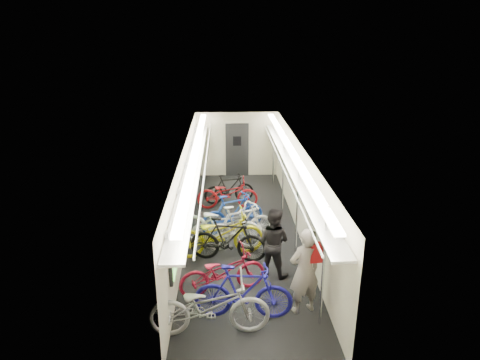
{
  "coord_description": "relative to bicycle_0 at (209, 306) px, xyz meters",
  "views": [
    {
      "loc": [
        -0.49,
        -10.37,
        5.19
      ],
      "look_at": [
        -0.04,
        1.14,
        1.15
      ],
      "focal_mm": 32.0,
      "sensor_mm": 36.0,
      "label": 1
    }
  ],
  "objects": [
    {
      "name": "bicycle_7",
      "position": [
        0.51,
        4.13,
        -0.02
      ],
      "size": [
        1.88,
        1.18,
        1.1
      ],
      "primitive_type": "imported",
      "rotation": [
        0.0,
        0.0,
        1.97
      ],
      "color": "navy",
      "rests_on": "ground"
    },
    {
      "name": "bicycle_1",
      "position": [
        0.62,
        0.42,
        -0.01
      ],
      "size": [
        1.91,
        0.68,
        1.12
      ],
      "primitive_type": "imported",
      "rotation": [
        0.0,
        0.0,
        1.49
      ],
      "color": "#1D1997",
      "rests_on": "ground"
    },
    {
      "name": "passenger_near",
      "position": [
        1.79,
        0.6,
        0.31
      ],
      "size": [
        0.75,
        0.61,
        1.76
      ],
      "primitive_type": "imported",
      "rotation": [
        0.0,
        0.0,
        3.48
      ],
      "color": "gray",
      "rests_on": "ground"
    },
    {
      "name": "bicycle_3",
      "position": [
        0.36,
        2.58,
        -0.02
      ],
      "size": [
        1.9,
        0.84,
        1.1
      ],
      "primitive_type": "imported",
      "rotation": [
        0.0,
        0.0,
        1.39
      ],
      "color": "black",
      "rests_on": "ground"
    },
    {
      "name": "bicycle_8",
      "position": [
        0.38,
        5.76,
        -0.08
      ],
      "size": [
        1.85,
        0.66,
        0.97
      ],
      "primitive_type": "imported",
      "rotation": [
        0.0,
        0.0,
        1.57
      ],
      "color": "maroon",
      "rests_on": "ground"
    },
    {
      "name": "bicycle_6",
      "position": [
        0.2,
        3.41,
        -0.0
      ],
      "size": [
        2.29,
        1.36,
        1.14
      ],
      "primitive_type": "imported",
      "rotation": [
        0.0,
        0.0,
        1.27
      ],
      "color": "silver",
      "rests_on": "ground"
    },
    {
      "name": "backpack",
      "position": [
        2.0,
        0.59,
        0.71
      ],
      "size": [
        0.27,
        0.17,
        0.38
      ],
      "primitive_type": "cube",
      "rotation": [
        0.0,
        0.0,
        0.1
      ],
      "color": "#A01013",
      "rests_on": "passenger_near"
    },
    {
      "name": "bicycle_2",
      "position": [
        0.23,
        1.28,
        -0.09
      ],
      "size": [
        1.94,
        1.13,
        0.96
      ],
      "primitive_type": "imported",
      "rotation": [
        0.0,
        0.0,
        1.86
      ],
      "color": "maroon",
      "rests_on": "ground"
    },
    {
      "name": "bicycle_4",
      "position": [
        0.15,
        2.86,
        0.0
      ],
      "size": [
        2.25,
        1.07,
        1.14
      ],
      "primitive_type": "imported",
      "rotation": [
        0.0,
        0.0,
        1.72
      ],
      "color": "#BAB211",
      "rests_on": "ground"
    },
    {
      "name": "bicycle_9",
      "position": [
        0.44,
        6.19,
        -0.09
      ],
      "size": [
        1.66,
        0.79,
        0.96
      ],
      "primitive_type": "imported",
      "rotation": [
        0.0,
        0.0,
        1.79
      ],
      "color": "black",
      "rests_on": "ground"
    },
    {
      "name": "passenger_mid",
      "position": [
        1.34,
        1.96,
        0.23
      ],
      "size": [
        0.97,
        0.9,
        1.59
      ],
      "primitive_type": "imported",
      "rotation": [
        0.0,
        0.0,
        2.64
      ],
      "color": "black",
      "rests_on": "ground"
    },
    {
      "name": "bicycle_5",
      "position": [
        0.66,
        3.3,
        0.0
      ],
      "size": [
        1.95,
        1.25,
        1.14
      ],
      "primitive_type": "imported",
      "rotation": [
        0.0,
        0.0,
        1.98
      ],
      "color": "silver",
      "rests_on": "ground"
    },
    {
      "name": "train_car_shell",
      "position": [
        0.42,
        4.67,
        1.09
      ],
      "size": [
        10.0,
        10.0,
        10.0
      ],
      "color": "black",
      "rests_on": "ground"
    },
    {
      "name": "bicycle_0",
      "position": [
        0.0,
        0.0,
        0.0
      ],
      "size": [
        2.19,
        0.82,
        1.14
      ],
      "primitive_type": "imported",
      "rotation": [
        0.0,
        0.0,
        1.6
      ],
      "color": "#9F9EA2",
      "rests_on": "ground"
    }
  ]
}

